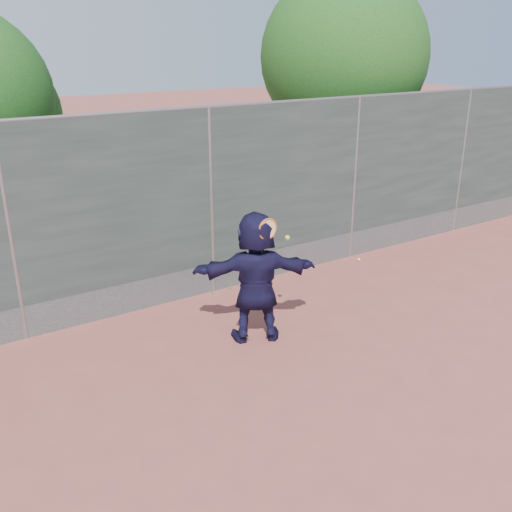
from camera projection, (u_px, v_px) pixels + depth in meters
ground at (355, 393)px, 6.79m from camera, size 80.00×80.00×0.00m
player at (256, 277)px, 7.72m from camera, size 1.78×1.20×1.84m
ball_ground at (359, 260)px, 10.79m from camera, size 0.07×0.07×0.07m
fence at (211, 199)px, 8.98m from camera, size 20.00×0.06×3.03m
swing_action at (269, 231)px, 7.37m from camera, size 0.55×0.15×0.51m
tree_right at (348, 61)px, 12.43m from camera, size 3.78×3.60×5.39m
weed_clump at (232, 282)px, 9.55m from camera, size 0.68×0.07×0.30m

